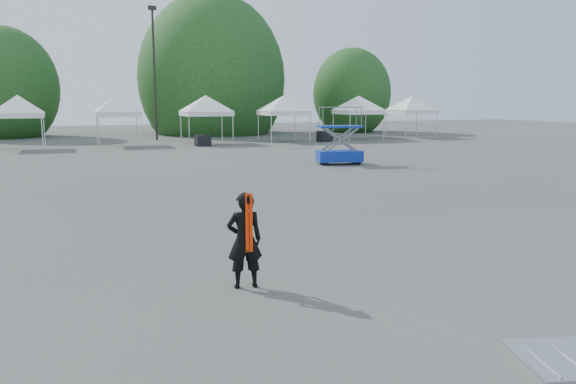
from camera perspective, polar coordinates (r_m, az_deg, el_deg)
name	(u,v)px	position (r m, az deg, el deg)	size (l,w,h in m)	color
ground	(226,244)	(12.01, -6.31, -5.29)	(120.00, 120.00, 0.00)	#474442
light_pole_east	(154,66)	(43.72, -13.43, 12.37)	(0.60, 0.25, 9.80)	black
tree_mid_w	(3,88)	(51.52, -26.97, 9.36)	(4.16, 4.16, 6.33)	#382314
tree_mid_e	(212,79)	(51.67, -7.73, 11.28)	(5.12, 5.12, 7.79)	#382314
tree_far_e	(352,93)	(54.30, 6.49, 9.93)	(3.84, 3.84, 5.84)	#382314
tent_d	(17,99)	(38.46, -25.79, 8.48)	(4.03, 4.03, 3.88)	silver
tent_e	(117,99)	(39.06, -16.97, 9.00)	(4.02, 4.02, 3.88)	silver
tent_f	(206,99)	(39.53, -8.36, 9.30)	(4.51, 4.51, 3.88)	silver
tent_g	(284,99)	(40.93, -0.45, 9.40)	(4.41, 4.41, 3.88)	silver
tent_h	(359,99)	(43.86, 7.19, 9.32)	(4.36, 4.36, 3.88)	silver
tent_extra_8	(412,99)	(46.84, 12.52, 9.17)	(4.34, 4.34, 3.88)	silver
man	(245,240)	(9.09, -4.44, -4.90)	(0.61, 0.43, 1.58)	black
scissor_lift	(340,136)	(26.65, 5.28, 5.73)	(2.26, 1.45, 2.70)	#0B1992
crate_mid	(203,140)	(37.59, -8.66, 5.20)	(0.95, 0.74, 0.74)	black
crate_east	(325,136)	(41.26, 3.76, 5.66)	(0.99, 0.77, 0.77)	black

